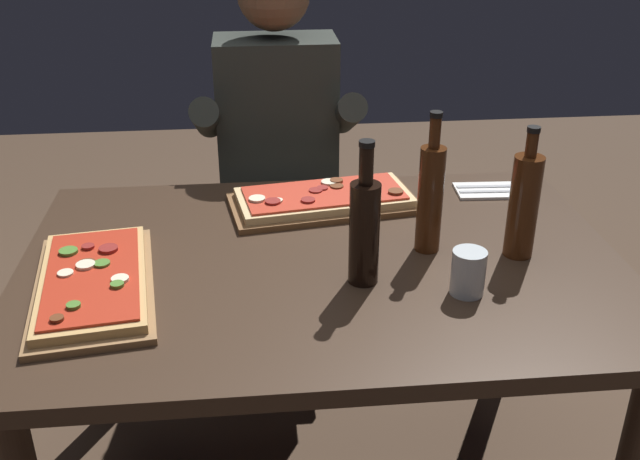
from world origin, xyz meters
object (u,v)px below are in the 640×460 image
object	(u,v)px
dining_table	(322,294)
vinegar_bottle_green	(430,196)
oil_bottle_amber	(364,228)
pizza_rectangular_front	(324,200)
wine_bottle_dark	(524,204)
tumbler_near_camera	(468,275)
pizza_rectangular_left	(94,282)
seated_diner	(278,150)
diner_chair	(278,206)

from	to	relation	value
dining_table	vinegar_bottle_green	world-z (taller)	vinegar_bottle_green
oil_bottle_amber	dining_table	bearing A→B (deg)	125.87
pizza_rectangular_front	wine_bottle_dark	size ratio (longest dim) A/B	1.67
wine_bottle_dark	oil_bottle_amber	xyz separation A→B (m)	(-0.38, -0.09, -0.00)
tumbler_near_camera	dining_table	bearing A→B (deg)	148.19
pizza_rectangular_left	wine_bottle_dark	world-z (taller)	wine_bottle_dark
pizza_rectangular_left	wine_bottle_dark	xyz separation A→B (m)	(0.96, 0.07, 0.11)
vinegar_bottle_green	pizza_rectangular_front	bearing A→B (deg)	129.46
dining_table	oil_bottle_amber	world-z (taller)	oil_bottle_amber
pizza_rectangular_front	wine_bottle_dark	distance (m)	0.54
dining_table	pizza_rectangular_front	distance (m)	0.31
wine_bottle_dark	vinegar_bottle_green	distance (m)	0.21
wine_bottle_dark	seated_diner	xyz separation A→B (m)	(-0.53, 0.76, -0.13)
pizza_rectangular_left	oil_bottle_amber	distance (m)	0.59
pizza_rectangular_left	tumbler_near_camera	size ratio (longest dim) A/B	5.09
seated_diner	pizza_rectangular_front	bearing A→B (deg)	-77.15
oil_bottle_amber	pizza_rectangular_left	bearing A→B (deg)	178.20
wine_bottle_dark	oil_bottle_amber	distance (m)	0.39
seated_diner	oil_bottle_amber	bearing A→B (deg)	-80.18
tumbler_near_camera	seated_diner	size ratio (longest dim) A/B	0.08
dining_table	tumbler_near_camera	bearing A→B (deg)	-31.81
pizza_rectangular_left	vinegar_bottle_green	xyz separation A→B (m)	(0.76, 0.12, 0.12)
pizza_rectangular_front	wine_bottle_dark	world-z (taller)	wine_bottle_dark
wine_bottle_dark	vinegar_bottle_green	xyz separation A→B (m)	(-0.21, 0.05, 0.01)
diner_chair	pizza_rectangular_left	bearing A→B (deg)	-114.78
diner_chair	wine_bottle_dark	bearing A→B (deg)	-59.02
dining_table	oil_bottle_amber	distance (m)	0.26
pizza_rectangular_left	seated_diner	bearing A→B (deg)	62.14
dining_table	wine_bottle_dark	size ratio (longest dim) A/B	4.45
vinegar_bottle_green	seated_diner	xyz separation A→B (m)	(-0.32, 0.71, -0.14)
dining_table	seated_diner	xyz separation A→B (m)	(-0.07, 0.74, 0.10)
oil_bottle_amber	seated_diner	distance (m)	0.87
pizza_rectangular_left	vinegar_bottle_green	world-z (taller)	vinegar_bottle_green
pizza_rectangular_front	vinegar_bottle_green	size ratio (longest dim) A/B	1.55
dining_table	tumbler_near_camera	world-z (taller)	tumbler_near_camera
dining_table	diner_chair	xyz separation A→B (m)	(-0.07, 0.86, -0.16)
dining_table	vinegar_bottle_green	xyz separation A→B (m)	(0.25, 0.02, 0.23)
diner_chair	seated_diner	bearing A→B (deg)	-90.00
dining_table	oil_bottle_amber	bearing A→B (deg)	-54.13
pizza_rectangular_front	vinegar_bottle_green	xyz separation A→B (m)	(0.22, -0.27, 0.12)
pizza_rectangular_front	seated_diner	bearing A→B (deg)	102.85
pizza_rectangular_left	seated_diner	distance (m)	0.94
dining_table	wine_bottle_dark	xyz separation A→B (m)	(0.46, -0.02, 0.22)
tumbler_near_camera	oil_bottle_amber	bearing A→B (deg)	161.39
dining_table	vinegar_bottle_green	size ratio (longest dim) A/B	4.12
pizza_rectangular_front	pizza_rectangular_left	xyz separation A→B (m)	(-0.54, -0.38, 0.00)
pizza_rectangular_left	tumbler_near_camera	distance (m)	0.80
oil_bottle_amber	vinegar_bottle_green	distance (m)	0.22
pizza_rectangular_front	diner_chair	world-z (taller)	diner_chair
pizza_rectangular_front	seated_diner	size ratio (longest dim) A/B	0.40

